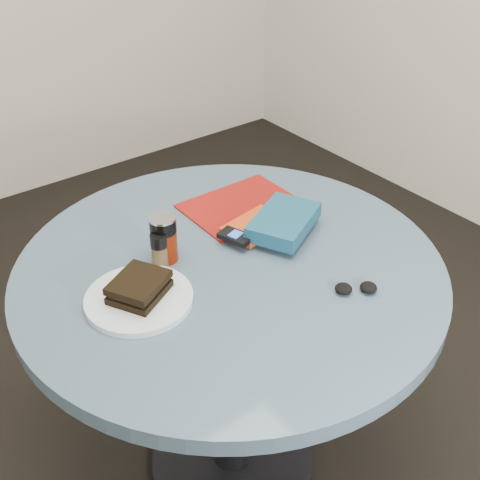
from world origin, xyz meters
TOP-DOWN VIEW (x-y plane):
  - ground at (0.00, 0.00)m, footprint 4.00×4.00m
  - table at (0.00, 0.00)m, footprint 1.00×1.00m
  - plate at (-0.24, 0.00)m, footprint 0.28×0.28m
  - sandwich at (-0.23, 0.01)m, footprint 0.15×0.14m
  - soda_can at (-0.11, 0.10)m, footprint 0.07×0.07m
  - pepper_grinder at (-0.14, 0.08)m, footprint 0.05×0.05m
  - magazine at (0.17, 0.18)m, footprint 0.29×0.22m
  - red_book at (0.14, 0.07)m, footprint 0.17×0.13m
  - novel at (0.18, 0.01)m, footprint 0.23×0.20m
  - mp3_player at (0.05, 0.05)m, footprint 0.07×0.09m
  - headphones at (0.15, -0.25)m, footprint 0.10×0.08m

SIDE VIEW (x-z plane):
  - ground at x=0.00m, z-range 0.00..0.00m
  - table at x=0.00m, z-range 0.21..0.96m
  - magazine at x=0.17m, z-range 0.75..0.76m
  - plate at x=-0.24m, z-range 0.75..0.76m
  - headphones at x=0.15m, z-range 0.75..0.77m
  - red_book at x=0.14m, z-range 0.76..0.77m
  - mp3_player at x=0.05m, z-range 0.77..0.78m
  - sandwich at x=-0.23m, z-range 0.76..0.81m
  - novel at x=0.18m, z-range 0.77..0.81m
  - pepper_grinder at x=-0.14m, z-range 0.75..0.84m
  - soda_can at x=-0.11m, z-range 0.75..0.87m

